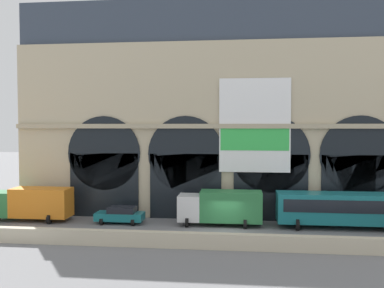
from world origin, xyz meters
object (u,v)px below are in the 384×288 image
Objects in this scene: box_truck_west at (32,203)px; box_truck_center at (221,207)px; car_midwest at (120,215)px; bus_mideast at (341,208)px.

box_truck_west is 1.00× the size of box_truck_center.
car_midwest is 19.74m from bus_mideast.
car_midwest is at bearing -178.22° from box_truck_center.
box_truck_west is 28.28m from bus_mideast.
car_midwest is at bearing -0.72° from box_truck_west.
box_truck_west is 0.68× the size of bus_mideast.
box_truck_center is 10.46m from bus_mideast.
box_truck_center reaches higher than bus_mideast.
box_truck_center is at bearing 1.78° from car_midwest.
car_midwest is (8.57, -0.11, -0.90)m from box_truck_west.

